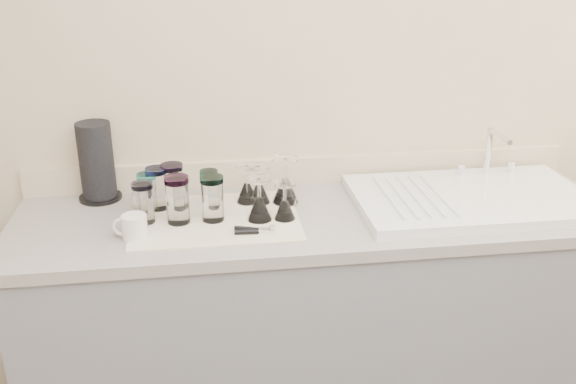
{
  "coord_description": "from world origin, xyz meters",
  "views": [
    {
      "loc": [
        -0.38,
        -0.78,
        1.79
      ],
      "look_at": [
        -0.11,
        1.15,
        1.0
      ],
      "focal_mm": 40.0,
      "sensor_mm": 36.0,
      "label": 1
    }
  ],
  "objects": [
    {
      "name": "room_envelope",
      "position": [
        0.0,
        0.0,
        1.56
      ],
      "size": [
        3.54,
        3.5,
        2.52
      ],
      "color": "#4F4F54",
      "rests_on": "ground"
    },
    {
      "name": "counter_unit",
      "position": [
        0.0,
        1.2,
        0.45
      ],
      "size": [
        2.06,
        0.62,
        0.9
      ],
      "color": "slate",
      "rests_on": "ground"
    },
    {
      "name": "sink_unit",
      "position": [
        0.55,
        1.2,
        0.92
      ],
      "size": [
        0.82,
        0.5,
        0.22
      ],
      "color": "white",
      "rests_on": "counter_unit"
    },
    {
      "name": "dish_towel",
      "position": [
        -0.35,
        1.18,
        0.9
      ],
      "size": [
        0.55,
        0.42,
        0.01
      ],
      "primitive_type": "cube",
      "color": "white",
      "rests_on": "counter_unit"
    },
    {
      "name": "tumbler_teal",
      "position": [
        -0.57,
        1.29,
        0.97
      ],
      "size": [
        0.07,
        0.07,
        0.13
      ],
      "color": "white",
      "rests_on": "dish_towel"
    },
    {
      "name": "tumbler_cyan",
      "position": [
        -0.49,
        1.31,
        0.98
      ],
      "size": [
        0.08,
        0.08,
        0.15
      ],
      "color": "white",
      "rests_on": "dish_towel"
    },
    {
      "name": "tumbler_purple",
      "position": [
        -0.36,
        1.3,
        0.97
      ],
      "size": [
        0.06,
        0.06,
        0.13
      ],
      "color": "white",
      "rests_on": "dish_towel"
    },
    {
      "name": "tumbler_magenta",
      "position": [
        -0.58,
        1.18,
        0.98
      ],
      "size": [
        0.07,
        0.07,
        0.14
      ],
      "color": "white",
      "rests_on": "dish_towel"
    },
    {
      "name": "tumbler_blue",
      "position": [
        -0.47,
        1.17,
        0.99
      ],
      "size": [
        0.08,
        0.08,
        0.16
      ],
      "color": "white",
      "rests_on": "dish_towel"
    },
    {
      "name": "tumbler_lavender",
      "position": [
        -0.36,
        1.17,
        0.99
      ],
      "size": [
        0.08,
        0.08,
        0.15
      ],
      "color": "white",
      "rests_on": "dish_towel"
    },
    {
      "name": "tumbler_extra",
      "position": [
        -0.54,
        1.29,
        0.98
      ],
      "size": [
        0.07,
        0.07,
        0.15
      ],
      "color": "white",
      "rests_on": "dish_towel"
    },
    {
      "name": "goblet_back_left",
      "position": [
        -0.23,
        1.31,
        0.95
      ],
      "size": [
        0.08,
        0.08,
        0.13
      ],
      "color": "white",
      "rests_on": "dish_towel"
    },
    {
      "name": "goblet_back_right",
      "position": [
        -0.1,
        1.29,
        0.96
      ],
      "size": [
        0.09,
        0.09,
        0.16
      ],
      "color": "white",
      "rests_on": "dish_towel"
    },
    {
      "name": "goblet_front_left",
      "position": [
        -0.2,
        1.15,
        0.96
      ],
      "size": [
        0.08,
        0.08,
        0.15
      ],
      "color": "white",
      "rests_on": "dish_towel"
    },
    {
      "name": "goblet_front_right",
      "position": [
        -0.12,
        1.14,
        0.95
      ],
      "size": [
        0.07,
        0.07,
        0.13
      ],
      "color": "white",
      "rests_on": "dish_towel"
    },
    {
      "name": "goblet_extra",
      "position": [
        -0.19,
        1.29,
        0.95
      ],
      "size": [
        0.08,
        0.08,
        0.14
      ],
      "color": "white",
      "rests_on": "dish_towel"
    },
    {
      "name": "can_opener",
      "position": [
        -0.23,
        1.05,
        0.92
      ],
      "size": [
        0.13,
        0.06,
        0.02
      ],
      "color": "silver",
      "rests_on": "dish_towel"
    },
    {
      "name": "white_mug",
      "position": [
        -0.6,
        1.08,
        0.94
      ],
      "size": [
        0.12,
        0.09,
        0.08
      ],
      "color": "white",
      "rests_on": "counter_unit"
    },
    {
      "name": "paper_towel_roll",
      "position": [
        -0.75,
        1.43,
        1.04
      ],
      "size": [
        0.15,
        0.15,
        0.28
      ],
      "color": "black",
      "rests_on": "counter_unit"
    }
  ]
}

